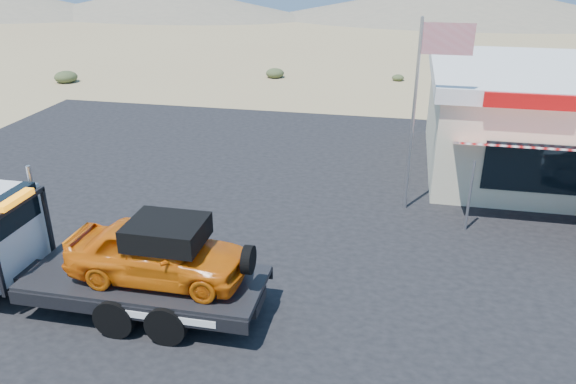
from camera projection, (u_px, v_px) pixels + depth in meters
The scene contains 7 objects.
ground at pixel (225, 263), 15.16m from camera, with size 120.00×120.00×0.00m, color #9D8359.
asphalt_lot at pixel (316, 220), 17.47m from camera, with size 32.00×24.00×0.02m, color black.
tow_truck at pixel (84, 251), 12.89m from camera, with size 7.87×2.33×2.63m.
jerky_store at pixel (573, 121), 20.44m from camera, with size 10.40×9.97×3.90m.
flagpole at pixel (423, 95), 16.76m from camera, with size 1.55×0.10×6.00m.
desert_scrub at pixel (24, 116), 27.21m from camera, with size 25.91×30.08×0.75m.
distant_hills at pixel (288, 1), 65.65m from camera, with size 126.00×48.00×4.20m.
Camera 1 is at (4.34, -12.49, 7.85)m, focal length 35.00 mm.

